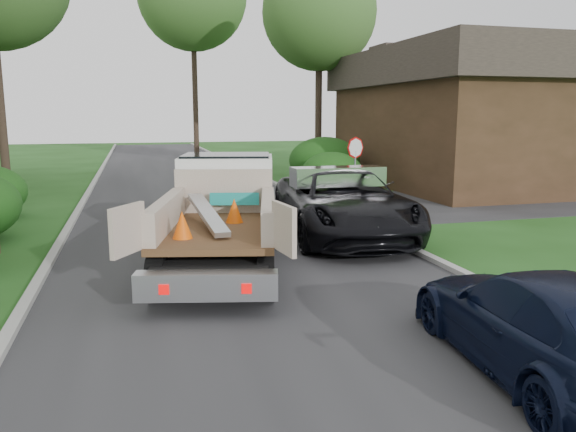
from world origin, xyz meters
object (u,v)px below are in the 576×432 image
(flatbed_truck, at_px, (224,205))
(stop_sign, at_px, (355,157))
(house_right, at_px, (472,116))
(tree_right_far, at_px, (319,13))
(black_pickup, at_px, (343,203))
(navy_suv, at_px, (543,323))

(flatbed_truck, bearing_deg, stop_sign, 60.21)
(stop_sign, xyz_separation_m, house_right, (7.80, 5.00, 1.38))
(tree_right_far, distance_m, flatbed_truck, 20.01)
(flatbed_truck, relative_size, black_pickup, 1.00)
(tree_right_far, bearing_deg, house_right, -47.49)
(stop_sign, height_order, black_pickup, stop_sign)
(tree_right_far, height_order, black_pickup, tree_right_far)
(stop_sign, relative_size, flatbed_truck, 0.38)
(tree_right_far, relative_size, navy_suv, 2.51)
(stop_sign, distance_m, navy_suv, 12.96)
(stop_sign, distance_m, house_right, 9.37)
(black_pickup, bearing_deg, tree_right_far, 80.67)
(stop_sign, xyz_separation_m, black_pickup, (-2.07, -4.33, -0.88))
(black_pickup, distance_m, navy_suv, 8.34)
(flatbed_truck, bearing_deg, house_right, 52.57)
(navy_suv, bearing_deg, flatbed_truck, -60.20)
(flatbed_truck, bearing_deg, navy_suv, -53.18)
(tree_right_far, distance_m, black_pickup, 17.65)
(house_right, relative_size, tree_right_far, 1.13)
(flatbed_truck, height_order, black_pickup, flatbed_truck)
(black_pickup, height_order, navy_suv, black_pickup)
(house_right, height_order, navy_suv, house_right)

